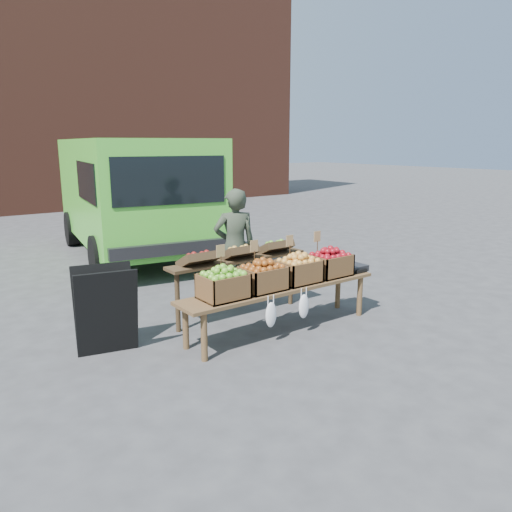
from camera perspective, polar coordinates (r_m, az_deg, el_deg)
ground at (r=5.43m, az=-4.14°, el=-11.79°), size 80.00×80.00×0.00m
delivery_van at (r=10.41m, az=-13.82°, el=6.41°), size 3.19×5.51×2.33m
vendor at (r=7.03m, az=-2.43°, el=1.04°), size 0.70×0.59×1.65m
chalkboard_sign at (r=5.67m, az=-16.80°, el=-5.91°), size 0.71×0.48×0.98m
back_table at (r=6.53m, az=-2.00°, el=-2.62°), size 2.10×0.44×1.04m
display_bench at (r=6.12m, az=2.81°, el=-6.00°), size 2.70×0.56×0.57m
crate_golden_apples at (r=5.53m, az=-3.77°, el=-3.47°), size 0.50×0.40×0.28m
crate_russet_pears at (r=5.83m, az=0.77°, el=-2.57°), size 0.50×0.40×0.28m
crate_red_apples at (r=6.17m, az=4.83°, el=-1.76°), size 0.50×0.40×0.28m
crate_green_apples at (r=6.54m, az=8.45°, el=-1.02°), size 0.50×0.40×0.28m
weighing_scale at (r=6.86m, az=10.93°, el=-1.31°), size 0.34×0.30×0.08m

